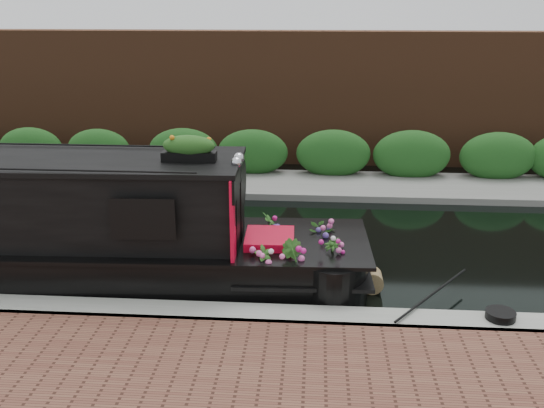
{
  "coord_description": "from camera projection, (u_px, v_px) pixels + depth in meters",
  "views": [
    {
      "loc": [
        1.75,
        -11.62,
        4.82
      ],
      "look_at": [
        0.93,
        -0.6,
        1.12
      ],
      "focal_mm": 40.0,
      "sensor_mm": 36.0,
      "label": 1
    }
  ],
  "objects": [
    {
      "name": "rope_fender",
      "position": [
        372.0,
        280.0,
        10.59
      ],
      "size": [
        0.39,
        0.39,
        0.39
      ],
      "primitive_type": "cylinder",
      "rotation": [
        1.57,
        0.0,
        0.0
      ],
      "color": "olive",
      "rests_on": "ground"
    },
    {
      "name": "far_hedge",
      "position": [
        254.0,
        178.0,
        17.46
      ],
      "size": [
        40.0,
        1.1,
        2.8
      ],
      "primitive_type": "cube",
      "color": "#1C4C1A",
      "rests_on": "ground"
    },
    {
      "name": "narrowboat",
      "position": [
        0.0,
        234.0,
        10.84
      ],
      "size": [
        12.61,
        2.59,
        2.96
      ],
      "rotation": [
        0.0,
        0.0,
        0.03
      ],
      "color": "black",
      "rests_on": "ground"
    },
    {
      "name": "far_brick_wall",
      "position": [
        261.0,
        160.0,
        19.45
      ],
      "size": [
        40.0,
        1.0,
        8.0
      ],
      "primitive_type": "cube",
      "color": "#512E1B",
      "rests_on": "ground"
    },
    {
      "name": "coiled_mooring_rope",
      "position": [
        501.0,
        315.0,
        9.17
      ],
      "size": [
        0.45,
        0.45,
        0.12
      ],
      "primitive_type": "cylinder",
      "color": "black",
      "rests_on": "near_bank_coping"
    },
    {
      "name": "far_bank_path",
      "position": [
        251.0,
        187.0,
        16.61
      ],
      "size": [
        40.0,
        2.4,
        0.34
      ],
      "primitive_type": "cube",
      "color": "slate",
      "rests_on": "ground"
    },
    {
      "name": "near_bank_coping",
      "position": [
        200.0,
        324.0,
        9.52
      ],
      "size": [
        40.0,
        0.6,
        0.5
      ],
      "primitive_type": "cube",
      "color": "gray",
      "rests_on": "ground"
    },
    {
      "name": "ground",
      "position": [
        230.0,
        245.0,
        12.64
      ],
      "size": [
        80.0,
        80.0,
        0.0
      ],
      "primitive_type": "plane",
      "color": "black",
      "rests_on": "ground"
    }
  ]
}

